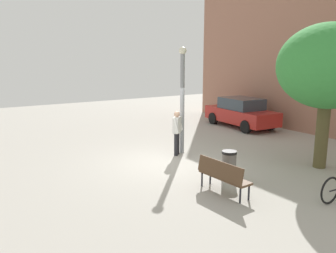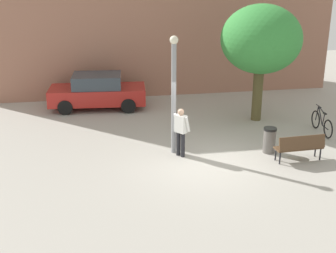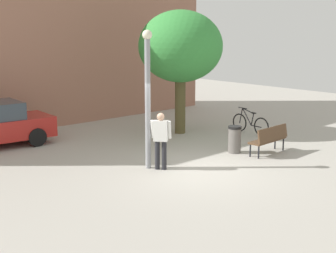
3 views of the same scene
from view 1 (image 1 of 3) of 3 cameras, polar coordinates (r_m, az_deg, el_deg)
The scene contains 8 objects.
ground_plane at distance 11.93m, azimuth 0.36°, elevation -6.10°, with size 36.00×36.00×0.00m, color #A8A399.
building_facade at distance 18.16m, azimuth 25.94°, elevation 12.07°, with size 16.79×2.00×8.32m, color #9E6B56.
lamppost at distance 12.80m, azimuth 2.42°, elevation 5.29°, with size 0.28×0.28×4.00m.
person_by_lamppost at distance 12.65m, azimuth 1.52°, elevation -0.58°, with size 0.54×0.61×1.67m.
park_bench at distance 9.26m, azimuth 9.12°, elevation -7.91°, with size 1.62×0.55×0.92m.
plaza_tree at distance 12.01m, azimuth 25.28°, elevation 9.01°, with size 3.19×3.19×4.69m.
parked_car_red at distance 18.38m, azimuth 12.14°, elevation 2.31°, with size 4.33×2.10×1.55m.
trash_bin at distance 10.34m, azimuth 10.19°, elevation -6.43°, with size 0.44×0.44×0.89m.
Camera 1 is at (9.49, -6.28, 3.57)m, focal length 36.32 mm.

